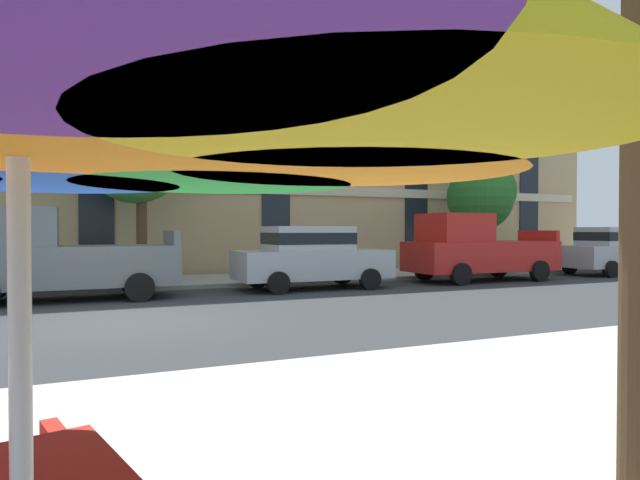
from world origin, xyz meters
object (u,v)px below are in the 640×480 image
(pickup_red, at_px, (476,250))
(patio_umbrella, at_px, (17,62))
(street_tree_right, at_px, (483,197))
(pickup_gray, at_px, (54,258))
(sedan_silver_midblock, at_px, (615,249))
(sedan_silver, at_px, (311,256))
(street_tree_middle, at_px, (134,155))

(pickup_red, height_order, patio_umbrella, patio_umbrella)
(pickup_red, bearing_deg, street_tree_right, 46.75)
(pickup_gray, xyz_separation_m, patio_umbrella, (0.27, -12.70, 1.11))
(sedan_silver_midblock, bearing_deg, sedan_silver, 180.00)
(street_tree_middle, distance_m, patio_umbrella, 16.13)
(pickup_gray, xyz_separation_m, street_tree_middle, (2.12, 3.22, 2.92))
(sedan_silver, distance_m, street_tree_middle, 6.26)
(pickup_gray, height_order, street_tree_middle, street_tree_middle)
(pickup_red, relative_size, patio_umbrella, 1.58)
(street_tree_middle, bearing_deg, pickup_red, -17.32)
(pickup_red, relative_size, street_tree_right, 1.14)
(pickup_gray, bearing_deg, street_tree_middle, 56.57)
(sedan_silver_midblock, height_order, street_tree_middle, street_tree_middle)
(sedan_silver_midblock, height_order, street_tree_right, street_tree_right)
(pickup_red, distance_m, street_tree_right, 4.93)
(street_tree_middle, bearing_deg, pickup_gray, -123.43)
(sedan_silver, bearing_deg, pickup_gray, 180.00)
(street_tree_middle, bearing_deg, patio_umbrella, -96.63)
(pickup_red, xyz_separation_m, street_tree_middle, (-10.31, 3.22, 2.92))
(sedan_silver, distance_m, patio_umbrella, 14.23)
(pickup_gray, relative_size, patio_umbrella, 1.58)
(pickup_gray, relative_size, street_tree_right, 1.14)
(sedan_silver, xyz_separation_m, pickup_red, (5.86, 0.00, 0.08))
(pickup_gray, bearing_deg, patio_umbrella, -88.76)
(pickup_gray, distance_m, pickup_red, 12.44)
(pickup_gray, xyz_separation_m, pickup_red, (12.44, 0.00, 0.00))
(pickup_red, bearing_deg, patio_umbrella, -133.76)
(street_tree_middle, xyz_separation_m, street_tree_right, (13.40, 0.07, -0.93))
(pickup_gray, relative_size, pickup_red, 1.00)
(patio_umbrella, bearing_deg, sedan_silver_midblock, 34.18)
(sedan_silver_midblock, xyz_separation_m, street_tree_right, (-3.45, 3.29, 2.06))
(street_tree_right, distance_m, patio_umbrella, 22.11)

